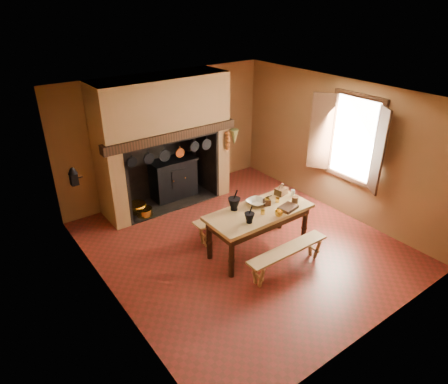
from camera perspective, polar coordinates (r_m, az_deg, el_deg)
name	(u,v)px	position (r m, az deg, el deg)	size (l,w,h in m)	color
floor	(242,244)	(7.61, 2.55, -7.45)	(5.50, 5.50, 0.00)	maroon
ceiling	(245,96)	(6.46, 3.06, 13.51)	(5.50, 5.50, 0.00)	silver
back_wall	(166,135)	(9.06, -8.29, 8.02)	(5.00, 0.02, 2.80)	brown
wall_left	(104,221)	(5.85, -16.72, -4.03)	(0.02, 5.50, 2.80)	brown
wall_right	(338,147)	(8.61, 15.94, 6.22)	(0.02, 5.50, 2.80)	brown
wall_front	(383,252)	(5.36, 21.72, -7.97)	(5.00, 0.02, 2.80)	brown
chimney_breast	(162,125)	(8.43, -8.82, 9.49)	(2.95, 0.96, 2.80)	brown
iron_range	(174,178)	(9.14, -7.23, 2.05)	(1.12, 0.55, 1.60)	black
hearth_pans	(139,209)	(8.74, -12.07, -2.46)	(0.51, 0.62, 0.20)	gold
hanging_pans	(174,153)	(8.15, -7.16, 5.60)	(1.92, 0.29, 0.27)	black
onion_string	(228,141)	(8.82, 0.53, 7.29)	(0.12, 0.10, 0.46)	#B75E21
herb_bunch	(234,137)	(8.91, 1.46, 7.82)	(0.20, 0.20, 0.35)	olive
window	(351,140)	(8.17, 17.70, 7.12)	(0.39, 1.75, 1.76)	white
wall_coffee_mill	(73,175)	(7.16, -20.73, 2.25)	(0.23, 0.16, 0.31)	black
work_table	(259,217)	(7.11, 5.02, -3.55)	(1.92, 0.86, 0.83)	tan
bench_front	(288,254)	(6.85, 9.08, -8.74)	(1.60, 0.28, 0.45)	tan
bench_back	(234,217)	(7.74, 1.50, -3.56)	(1.75, 0.31, 0.49)	tan
mortar_large	(234,203)	(6.98, 1.47, -1.64)	(0.22, 0.22, 0.38)	black
mortar_small	(249,217)	(6.63, 3.65, -3.64)	(0.17, 0.17, 0.30)	black
coffee_grinder	(267,202)	(7.20, 6.15, -1.38)	(0.17, 0.15, 0.18)	#361F11
brass_mug_a	(263,212)	(6.91, 5.56, -2.86)	(0.08, 0.08, 0.09)	gold
brass_mug_b	(277,200)	(7.33, 7.65, -1.14)	(0.07, 0.07, 0.08)	gold
mixing_bowl	(256,202)	(7.20, 4.66, -1.50)	(0.35, 0.35, 0.09)	#B8B08E
stoneware_crock	(295,200)	(7.30, 10.09, -1.19)	(0.12, 0.12, 0.14)	brown
glass_jar	(293,193)	(7.57, 9.80, -0.14)	(0.07, 0.07, 0.13)	beige
wicker_basket	(281,191)	(7.61, 8.18, 0.17)	(0.26, 0.21, 0.22)	#4C2616
wooden_tray	(288,208)	(7.13, 9.13, -2.23)	(0.34, 0.24, 0.06)	#361F11
brass_cup	(279,213)	(6.88, 7.83, -3.04)	(0.14, 0.14, 0.11)	gold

